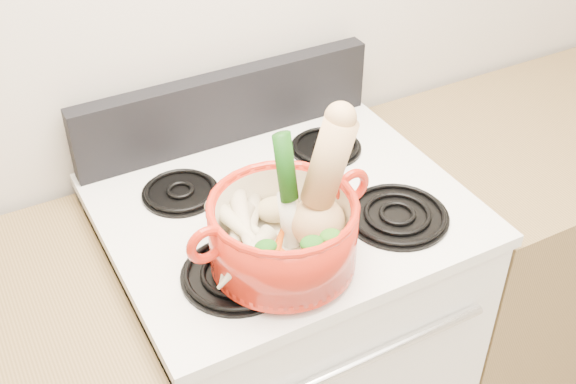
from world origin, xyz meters
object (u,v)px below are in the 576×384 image
stove_body (285,350)px  leek (289,191)px  dutch_oven (283,233)px  squash (326,183)px

stove_body → leek: 0.68m
dutch_oven → squash: (0.09, -0.01, 0.10)m
dutch_oven → leek: 0.09m
dutch_oven → squash: 0.13m
stove_body → leek: size_ratio=3.70×
stove_body → squash: bearing=-94.0°
squash → stove_body: bearing=109.7°
stove_body → squash: size_ratio=3.33×
dutch_oven → stove_body: bearing=57.0°
stove_body → dutch_oven: bearing=-118.9°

